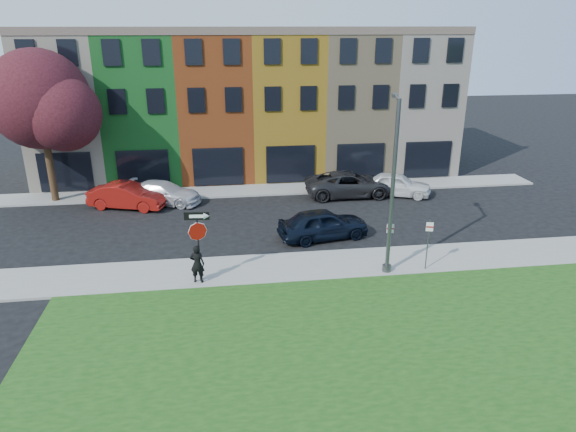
{
  "coord_description": "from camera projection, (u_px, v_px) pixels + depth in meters",
  "views": [
    {
      "loc": [
        -4.89,
        -18.24,
        10.63
      ],
      "look_at": [
        -1.84,
        4.0,
        2.23
      ],
      "focal_mm": 32.0,
      "sensor_mm": 36.0,
      "label": 1
    }
  ],
  "objects": [
    {
      "name": "man",
      "position": [
        197.0,
        264.0,
        22.02
      ],
      "size": [
        0.8,
        0.67,
        1.72
      ],
      "primitive_type": "imported",
      "rotation": [
        0.0,
        0.0,
        2.92
      ],
      "color": "black",
      "rests_on": "sidewalk_near"
    },
    {
      "name": "rowhouse_block",
      "position": [
        249.0,
        104.0,
        38.86
      ],
      "size": [
        30.0,
        10.12,
        10.0
      ],
      "color": "beige",
      "rests_on": "ground"
    },
    {
      "name": "parking_sign_a",
      "position": [
        389.0,
        240.0,
        22.96
      ],
      "size": [
        0.32,
        0.11,
        2.34
      ],
      "rotation": [
        0.0,
        0.0,
        -0.2
      ],
      "color": "#47494C",
      "rests_on": "sidewalk_near"
    },
    {
      "name": "sidewalk_far",
      "position": [
        249.0,
        190.0,
        34.79
      ],
      "size": [
        40.0,
        2.4,
        0.12
      ],
      "primitive_type": "cube",
      "color": "gray",
      "rests_on": "ground"
    },
    {
      "name": "parked_car_white",
      "position": [
        397.0,
        184.0,
        33.73
      ],
      "size": [
        4.85,
        5.66,
        1.51
      ],
      "primitive_type": "imported",
      "rotation": [
        0.0,
        0.0,
        1.19
      ],
      "color": "white",
      "rests_on": "ground"
    },
    {
      "name": "sedan_near",
      "position": [
        323.0,
        224.0,
        26.92
      ],
      "size": [
        3.6,
        5.41,
        1.61
      ],
      "primitive_type": "imported",
      "rotation": [
        0.0,
        0.0,
        1.75
      ],
      "color": "black",
      "rests_on": "ground"
    },
    {
      "name": "tree_purple",
      "position": [
        42.0,
        102.0,
        30.62
      ],
      "size": [
        7.1,
        6.22,
        9.29
      ],
      "color": "black",
      "rests_on": "sidewalk_far"
    },
    {
      "name": "sidewalk_near",
      "position": [
        371.0,
        262.0,
        24.29
      ],
      "size": [
        40.0,
        3.0,
        0.12
      ],
      "primitive_type": "cube",
      "color": "gray",
      "rests_on": "ground"
    },
    {
      "name": "parked_car_dark",
      "position": [
        350.0,
        184.0,
        33.63
      ],
      "size": [
        2.75,
        5.81,
        1.61
      ],
      "primitive_type": "imported",
      "rotation": [
        0.0,
        0.0,
        1.56
      ],
      "color": "black",
      "rests_on": "ground"
    },
    {
      "name": "parking_sign_b",
      "position": [
        428.0,
        239.0,
        23.0
      ],
      "size": [
        0.32,
        0.12,
        2.41
      ],
      "rotation": [
        0.0,
        0.0,
        -0.22
      ],
      "color": "#47494C",
      "rests_on": "sidewalk_near"
    },
    {
      "name": "street_lamp",
      "position": [
        392.0,
        188.0,
        22.14
      ],
      "size": [
        0.91,
        2.53,
        7.72
      ],
      "rotation": [
        0.0,
        0.0,
        -0.25
      ],
      "color": "#47494C",
      "rests_on": "sidewalk_near"
    },
    {
      "name": "parked_car_red",
      "position": [
        128.0,
        196.0,
        31.4
      ],
      "size": [
        4.4,
        5.7,
        1.56
      ],
      "primitive_type": "imported",
      "rotation": [
        0.0,
        0.0,
        1.26
      ],
      "color": "maroon",
      "rests_on": "ground"
    },
    {
      "name": "ground",
      "position": [
        345.0,
        298.0,
        21.27
      ],
      "size": [
        120.0,
        120.0,
        0.0
      ],
      "primitive_type": "plane",
      "color": "black",
      "rests_on": "ground"
    },
    {
      "name": "stop_sign",
      "position": [
        198.0,
        233.0,
        21.59
      ],
      "size": [
        1.05,
        0.13,
        3.2
      ],
      "rotation": [
        0.0,
        0.0,
        -0.09
      ],
      "color": "black",
      "rests_on": "sidewalk_near"
    },
    {
      "name": "parked_car_silver",
      "position": [
        163.0,
        193.0,
        32.22
      ],
      "size": [
        4.95,
        6.04,
        1.4
      ],
      "primitive_type": "imported",
      "rotation": [
        0.0,
        0.0,
        1.24
      ],
      "color": "silver",
      "rests_on": "ground"
    }
  ]
}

